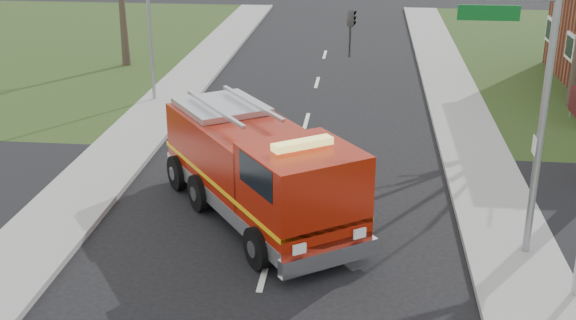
# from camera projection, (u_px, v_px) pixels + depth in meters

# --- Properties ---
(ground) EXTENTS (120.00, 120.00, 0.00)m
(ground) POSITION_uv_depth(u_px,v_px,m) (265.00, 271.00, 17.70)
(ground) COLOR black
(ground) RESTS_ON ground
(sidewalk_right) EXTENTS (2.40, 80.00, 0.15)m
(sidewalk_right) POSITION_uv_depth(u_px,v_px,m) (524.00, 283.00, 17.05)
(sidewalk_right) COLOR gray
(sidewalk_right) RESTS_ON ground
(sidewalk_left) EXTENTS (2.40, 80.00, 0.15)m
(sidewalk_left) POSITION_uv_depth(u_px,v_px,m) (23.00, 255.00, 18.31)
(sidewalk_left) COLOR gray
(sidewalk_left) RESTS_ON ground
(traffic_signal_mast) EXTENTS (5.29, 0.18, 6.80)m
(traffic_signal_mast) POSITION_uv_depth(u_px,v_px,m) (492.00, 75.00, 16.88)
(traffic_signal_mast) COLOR gray
(traffic_signal_mast) RESTS_ON ground
(utility_pole_far) EXTENTS (0.14, 0.14, 7.00)m
(utility_pole_far) POSITION_uv_depth(u_px,v_px,m) (149.00, 21.00, 30.13)
(utility_pole_far) COLOR gray
(utility_pole_far) RESTS_ON ground
(fire_engine) EXTENTS (6.50, 7.79, 3.09)m
(fire_engine) POSITION_uv_depth(u_px,v_px,m) (259.00, 172.00, 20.01)
(fire_engine) COLOR maroon
(fire_engine) RESTS_ON ground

